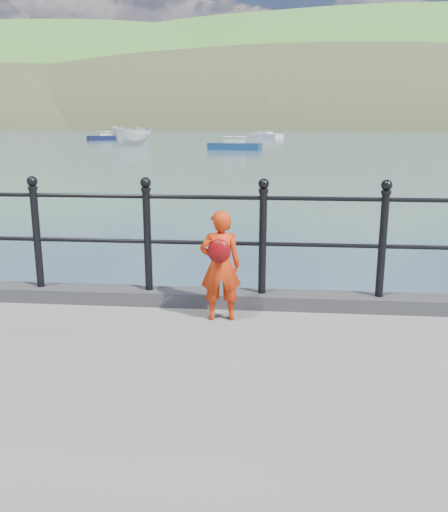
# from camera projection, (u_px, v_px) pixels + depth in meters

# --- Properties ---
(ground) EXTENTS (600.00, 600.00, 0.00)m
(ground) POSITION_uv_depth(u_px,v_px,m) (208.00, 383.00, 6.15)
(ground) COLOR #2D4251
(ground) RESTS_ON ground
(kerb) EXTENTS (60.00, 0.30, 0.15)m
(kerb) POSITION_uv_depth(u_px,v_px,m) (205.00, 298.00, 5.74)
(kerb) COLOR #28282B
(kerb) RESTS_ON quay
(railing) EXTENTS (18.11, 0.11, 1.20)m
(railing) POSITION_uv_depth(u_px,v_px,m) (204.00, 229.00, 5.56)
(railing) COLOR black
(railing) RESTS_ON kerb
(far_shore) EXTENTS (830.00, 200.00, 156.00)m
(far_shore) POSITION_uv_depth(u_px,v_px,m) (361.00, 179.00, 239.25)
(far_shore) COLOR #333A21
(far_shore) RESTS_ON ground
(child) EXTENTS (0.43, 0.34, 1.09)m
(child) POSITION_uv_depth(u_px,v_px,m) (220.00, 265.00, 5.21)
(child) COLOR red
(child) RESTS_ON quay
(launch_white) EXTENTS (5.06, 6.04, 2.24)m
(launch_white) POSITION_uv_depth(u_px,v_px,m) (132.00, 136.00, 63.66)
(launch_white) COLOR silver
(launch_white) RESTS_ON ground
(sailboat_deep) EXTENTS (6.18, 6.02, 9.75)m
(sailboat_deep) POSITION_uv_depth(u_px,v_px,m) (265.00, 136.00, 90.56)
(sailboat_deep) COLOR silver
(sailboat_deep) RESTS_ON ground
(sailboat_port) EXTENTS (5.48, 2.70, 7.73)m
(sailboat_port) POSITION_uv_depth(u_px,v_px,m) (235.00, 147.00, 53.94)
(sailboat_port) COLOR navy
(sailboat_port) RESTS_ON ground
(sailboat_left) EXTENTS (4.99, 4.05, 7.23)m
(sailboat_left) POSITION_uv_depth(u_px,v_px,m) (105.00, 138.00, 79.32)
(sailboat_left) COLOR black
(sailboat_left) RESTS_ON ground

